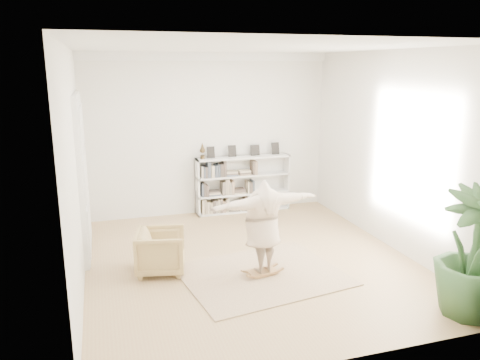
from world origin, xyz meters
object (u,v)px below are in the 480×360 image
Objects in this scene: houseplant at (474,253)px; bookshelf at (243,185)px; armchair at (161,251)px; rocker_board at (262,272)px; person at (263,224)px.

bookshelf is at bearing 106.17° from houseplant.
houseplant is at bearing -112.64° from armchair.
person is at bearing -8.75° from rocker_board.
armchair is 0.42× the size of person.
person is at bearing -102.04° from bookshelf.
armchair is 0.44× the size of houseplant.
bookshelf is 1.18× the size of person.
rocker_board is 0.28× the size of houseplant.
rocker_board is at bearing 139.60° from houseplant.
bookshelf reaches higher than rocker_board.
bookshelf is at bearing 69.20° from rocker_board.
person is (-0.73, -3.42, 0.24)m from bookshelf.
armchair is 4.65m from houseplant.
bookshelf is 3.61m from armchair.
rocker_board is 0.81m from person.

